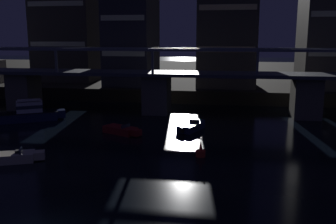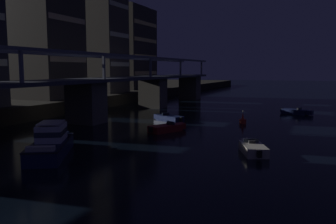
{
  "view_description": "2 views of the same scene",
  "coord_description": "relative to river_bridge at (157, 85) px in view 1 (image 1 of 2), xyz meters",
  "views": [
    {
      "loc": [
        9.97,
        -16.76,
        10.77
      ],
      "look_at": [
        3.45,
        24.56,
        2.45
      ],
      "focal_mm": 39.9,
      "sensor_mm": 36.0,
      "label": 1
    },
    {
      "loc": [
        -38.9,
        7.29,
        7.29
      ],
      "look_at": [
        0.39,
        24.1,
        2.04
      ],
      "focal_mm": 37.44,
      "sensor_mm": 36.0,
      "label": 2
    }
  ],
  "objects": [
    {
      "name": "far_riverbank",
      "position": [
        0.0,
        48.01,
        -2.96
      ],
      "size": [
        240.0,
        80.0,
        2.2
      ],
      "primitive_type": "cube",
      "color": "black",
      "rests_on": "ground"
    },
    {
      "name": "river_bridge",
      "position": [
        0.0,
        0.0,
        0.0
      ],
      "size": [
        89.1,
        6.4,
        9.38
      ],
      "color": "#605B51",
      "rests_on": "ground"
    },
    {
      "name": "tower_west_tall",
      "position": [
        -7.67,
        16.07,
        13.17
      ],
      "size": [
        8.21,
        12.53,
        30.36
      ],
      "color": "#282833",
      "rests_on": "far_riverbank"
    },
    {
      "name": "cabin_cruiser_near_left",
      "position": [
        -15.88,
        -7.93,
        -3.01
      ],
      "size": [
        8.95,
        6.35,
        2.79
      ],
      "color": "#19234C",
      "rests_on": "ground"
    },
    {
      "name": "speedboat_mid_left",
      "position": [
        -8.46,
        -23.65,
        -3.65
      ],
      "size": [
        5.05,
        3.17,
        1.16
      ],
      "color": "beige",
      "rests_on": "ground"
    },
    {
      "name": "speedboat_mid_center",
      "position": [
        6.02,
        -9.54,
        -3.65
      ],
      "size": [
        3.16,
        5.05,
        1.16
      ],
      "color": "#19234C",
      "rests_on": "ground"
    },
    {
      "name": "speedboat_mid_right",
      "position": [
        -1.74,
        -12.57,
        -3.65
      ],
      "size": [
        4.95,
        3.39,
        1.16
      ],
      "color": "maroon",
      "rests_on": "ground"
    },
    {
      "name": "channel_buoy",
      "position": [
        7.8,
        -19.59,
        -3.59
      ],
      "size": [
        0.9,
        0.9,
        1.76
      ],
      "color": "red",
      "rests_on": "ground"
    }
  ]
}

